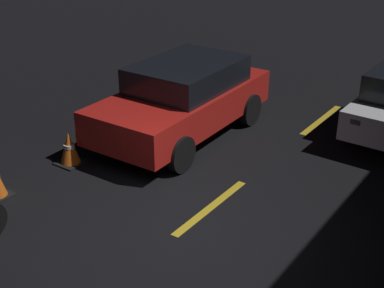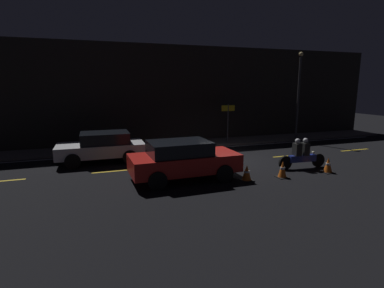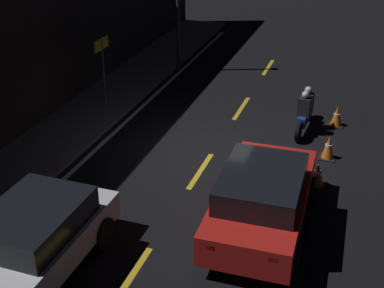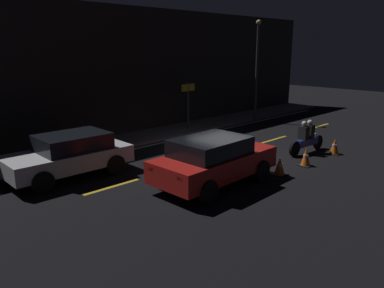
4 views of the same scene
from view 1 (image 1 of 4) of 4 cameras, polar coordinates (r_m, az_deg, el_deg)
The scene contains 6 objects.
ground_plane at distance 8.14m, azimuth -1.91°, elevation -9.80°, with size 56.00×56.00×0.00m, color black.
lane_dash_a at distance 16.46m, azimuth 19.82°, elevation 7.44°, with size 2.00×0.14×0.01m.
lane_dash_b at distance 12.41m, azimuth 13.64°, elevation 2.54°, with size 2.00×0.14×0.01m.
lane_dash_c at distance 8.81m, azimuth 2.05°, elevation -6.72°, with size 2.00×0.14×0.01m.
taxi_red at distance 11.03m, azimuth -0.94°, elevation 4.98°, with size 4.28×2.07×1.55m.
traffic_cone_near at distance 10.27m, azimuth -12.94°, elevation -0.48°, with size 0.49×0.49×0.63m.
Camera 1 is at (5.25, 4.07, 4.71)m, focal length 50.00 mm.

